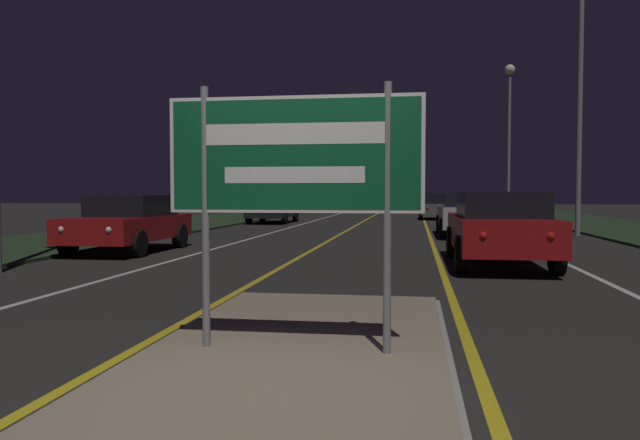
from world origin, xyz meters
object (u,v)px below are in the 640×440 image
(car_receding_1, at_px, (466,214))
(streetlight_right_far, at_px, (509,113))
(highway_sign, at_px, (294,165))
(car_approaching_1, at_px, (273,207))
(streetlight_right_near, at_px, (581,50))
(car_receding_2, at_px, (437,206))
(car_approaching_0, at_px, (129,222))
(car_receding_3, at_px, (436,203))
(car_receding_0, at_px, (499,226))

(car_receding_1, bearing_deg, streetlight_right_far, 77.02)
(highway_sign, bearing_deg, car_approaching_1, 103.31)
(streetlight_right_near, xyz_separation_m, car_receding_2, (-4.31, 13.06, -5.62))
(car_approaching_0, distance_m, car_approaching_1, 15.30)
(car_receding_3, xyz_separation_m, car_approaching_0, (-8.65, -30.53, -0.02))
(car_receding_2, bearing_deg, streetlight_right_near, -71.74)
(streetlight_right_near, distance_m, car_receding_1, 6.82)
(car_receding_0, bearing_deg, car_approaching_1, 116.89)
(car_receding_0, height_order, car_receding_2, car_receding_0)
(car_receding_1, xyz_separation_m, car_approaching_0, (-8.88, -6.97, -0.03))
(streetlight_right_near, distance_m, streetlight_right_far, 15.39)
(streetlight_right_far, bearing_deg, car_receding_2, -150.97)
(car_receding_3, distance_m, car_approaching_1, 17.41)
(car_receding_1, xyz_separation_m, car_approaching_1, (-8.65, 8.33, -0.00))
(car_receding_0, height_order, car_approaching_0, car_receding_0)
(car_approaching_0, bearing_deg, car_receding_2, 68.02)
(highway_sign, distance_m, car_approaching_0, 11.30)
(car_receding_1, relative_size, car_approaching_1, 1.08)
(car_receding_0, relative_size, car_receding_2, 1.16)
(highway_sign, relative_size, car_receding_1, 0.49)
(car_receding_3, height_order, car_approaching_1, car_approaching_1)
(streetlight_right_near, height_order, car_receding_1, streetlight_right_near)
(streetlight_right_far, bearing_deg, highway_sign, -101.30)
(car_receding_1, xyz_separation_m, car_receding_2, (-0.47, 13.86, -0.04))
(car_receding_1, height_order, car_receding_2, car_receding_1)
(car_receding_0, bearing_deg, car_receding_3, 90.32)
(car_receding_1, bearing_deg, car_receding_2, 91.93)
(car_receding_0, height_order, car_receding_1, car_receding_0)
(car_approaching_0, bearing_deg, streetlight_right_far, 61.44)
(car_receding_3, bearing_deg, car_receding_2, -91.45)
(car_receding_2, distance_m, car_approaching_1, 9.88)
(car_receding_2, xyz_separation_m, car_receding_3, (0.25, 9.70, 0.03))
(car_receding_3, bearing_deg, car_receding_0, -89.68)
(car_approaching_0, bearing_deg, car_receding_0, -10.79)
(car_approaching_0, bearing_deg, car_receding_3, 74.17)
(car_receding_3, bearing_deg, highway_sign, -93.67)
(car_receding_2, relative_size, car_receding_3, 0.86)
(streetlight_right_near, height_order, car_receding_3, streetlight_right_near)
(car_approaching_1, bearing_deg, car_receding_0, -63.11)
(car_receding_2, height_order, car_approaching_0, car_approaching_0)
(car_receding_3, relative_size, car_approaching_0, 1.14)
(highway_sign, relative_size, streetlight_right_near, 0.25)
(car_receding_1, relative_size, car_receding_3, 0.97)
(streetlight_right_far, height_order, car_approaching_1, streetlight_right_far)
(streetlight_right_far, distance_m, car_receding_0, 25.69)
(car_approaching_0, bearing_deg, streetlight_right_near, 31.43)
(car_receding_2, height_order, car_approaching_1, car_approaching_1)
(car_receding_1, height_order, car_receding_3, car_receding_1)
(highway_sign, bearing_deg, car_receding_3, 86.33)
(car_receding_0, bearing_deg, highway_sign, -109.47)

